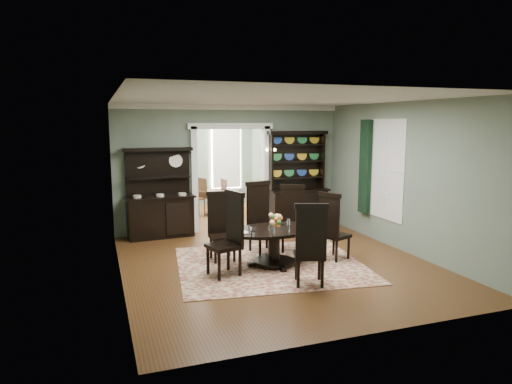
% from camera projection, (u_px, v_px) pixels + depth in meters
% --- Properties ---
extents(room, '(5.51, 6.01, 3.01)m').
position_uv_depth(room, '(276.00, 179.00, 8.22)').
color(room, '#583A17').
rests_on(room, ground).
extents(parlor, '(3.51, 3.50, 3.01)m').
position_uv_depth(parlor, '(206.00, 159.00, 13.35)').
color(parlor, '#583A17').
rests_on(parlor, ground).
extents(doorway_trim, '(2.08, 0.25, 2.57)m').
position_uv_depth(doorway_trim, '(231.00, 163.00, 10.97)').
color(doorway_trim, white).
rests_on(doorway_trim, floor).
extents(right_window, '(0.15, 1.47, 2.12)m').
position_uv_depth(right_window, '(376.00, 168.00, 9.93)').
color(right_window, white).
rests_on(right_window, wall_right).
extents(wall_sconce, '(0.27, 0.21, 0.21)m').
position_uv_depth(wall_sconce, '(270.00, 151.00, 11.10)').
color(wall_sconce, gold).
rests_on(wall_sconce, back_wall_right).
extents(rug, '(3.66, 3.29, 0.01)m').
position_uv_depth(rug, '(270.00, 265.00, 8.36)').
color(rug, maroon).
rests_on(rug, floor).
extents(dining_table, '(1.84, 1.78, 0.68)m').
position_uv_depth(dining_table, '(274.00, 240.00, 8.31)').
color(dining_table, black).
rests_on(dining_table, rug).
extents(centerpiece, '(1.54, 0.99, 0.25)m').
position_uv_depth(centerpiece, '(277.00, 224.00, 8.32)').
color(centerpiece, white).
rests_on(centerpiece, dining_table).
extents(chair_far_left, '(0.50, 0.46, 1.30)m').
position_uv_depth(chair_far_left, '(221.00, 224.00, 8.65)').
color(chair_far_left, black).
rests_on(chair_far_left, rug).
extents(chair_far_mid, '(0.61, 0.59, 1.42)m').
position_uv_depth(chair_far_mid, '(260.00, 215.00, 9.18)').
color(chair_far_mid, black).
rests_on(chair_far_mid, rug).
extents(chair_far_right, '(0.64, 0.62, 1.33)m').
position_uv_depth(chair_far_right, '(292.00, 216.00, 9.29)').
color(chair_far_right, black).
rests_on(chair_far_right, rug).
extents(chair_end_left, '(0.62, 0.64, 1.44)m').
position_uv_depth(chair_end_left, '(230.00, 231.00, 7.74)').
color(chair_end_left, black).
rests_on(chair_end_left, rug).
extents(chair_end_right, '(0.60, 0.62, 1.30)m').
position_uv_depth(chair_end_right, '(332.00, 225.00, 8.55)').
color(chair_end_right, black).
rests_on(chair_end_right, rug).
extents(chair_near, '(0.64, 0.62, 1.36)m').
position_uv_depth(chair_near, '(310.00, 243.00, 7.15)').
color(chair_near, black).
rests_on(chair_near, rug).
extents(sideboard, '(1.57, 0.65, 2.03)m').
position_uv_depth(sideboard, '(160.00, 206.00, 10.32)').
color(sideboard, black).
rests_on(sideboard, floor).
extents(welsh_dresser, '(1.53, 0.56, 2.38)m').
position_uv_depth(welsh_dresser, '(297.00, 192.00, 11.39)').
color(welsh_dresser, black).
rests_on(welsh_dresser, floor).
extents(parlor_table, '(0.75, 0.75, 0.70)m').
position_uv_depth(parlor_table, '(212.00, 199.00, 12.84)').
color(parlor_table, '#513217').
rests_on(parlor_table, parlor_floor).
extents(parlor_chair_left, '(0.49, 0.48, 1.05)m').
position_uv_depth(parlor_chair_left, '(199.00, 196.00, 12.65)').
color(parlor_chair_left, '#513217').
rests_on(parlor_chair_left, parlor_floor).
extents(parlor_chair_right, '(0.44, 0.43, 1.02)m').
position_uv_depth(parlor_chair_right, '(228.00, 195.00, 12.86)').
color(parlor_chair_right, '#513217').
rests_on(parlor_chair_right, parlor_floor).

